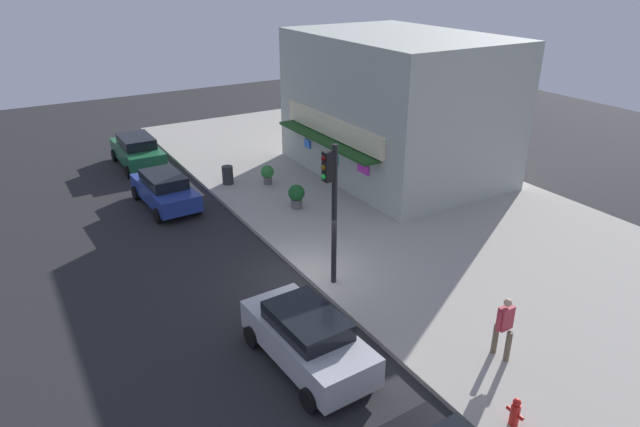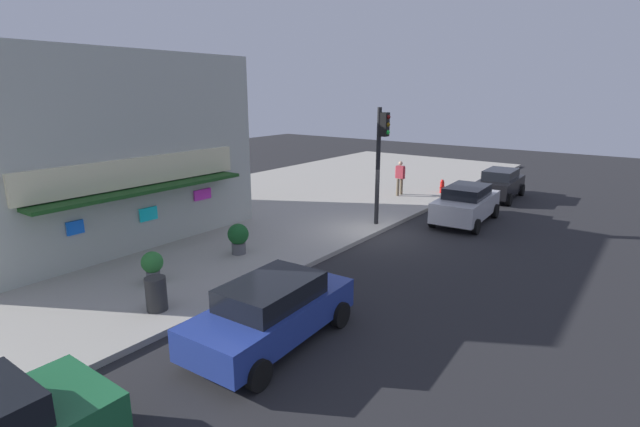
% 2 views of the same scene
% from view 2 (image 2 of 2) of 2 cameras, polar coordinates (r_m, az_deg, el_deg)
% --- Properties ---
extents(ground_plane, '(65.52, 65.52, 0.00)m').
position_cam_2_polar(ground_plane, '(19.21, 7.07, -2.59)').
color(ground_plane, '#232326').
extents(sidewalk, '(43.68, 13.73, 0.17)m').
position_cam_2_polar(sidewalk, '(23.20, -7.80, 0.63)').
color(sidewalk, '#A39E93').
rests_on(sidewalk, ground_plane).
extents(corner_building, '(10.70, 8.20, 6.84)m').
position_cam_2_polar(corner_building, '(20.33, -26.94, 7.23)').
color(corner_building, '#ADB2A8').
rests_on(corner_building, sidewalk).
extents(traffic_light, '(0.32, 0.58, 4.86)m').
position_cam_2_polar(traffic_light, '(19.52, 7.37, 7.57)').
color(traffic_light, black).
rests_on(traffic_light, sidewalk).
extents(fire_hydrant, '(0.47, 0.23, 0.74)m').
position_cam_2_polar(fire_hydrant, '(26.90, 14.58, 3.20)').
color(fire_hydrant, red).
rests_on(fire_hydrant, sidewalk).
extents(trash_can, '(0.54, 0.54, 0.89)m').
position_cam_2_polar(trash_can, '(12.96, -19.24, -9.17)').
color(trash_can, '#2D2D2D').
rests_on(trash_can, sidewalk).
extents(pedestrian, '(0.60, 0.57, 1.85)m').
position_cam_2_polar(pedestrian, '(25.70, 9.68, 4.45)').
color(pedestrian, brown).
rests_on(pedestrian, sidewalk).
extents(potted_plant_by_doorway, '(0.73, 0.73, 1.07)m').
position_cam_2_polar(potted_plant_by_doorway, '(16.50, -9.88, -2.80)').
color(potted_plant_by_doorway, '#59595B').
rests_on(potted_plant_by_doorway, sidewalk).
extents(potted_plant_by_window, '(0.64, 0.64, 0.94)m').
position_cam_2_polar(potted_plant_by_window, '(14.74, -19.66, -5.88)').
color(potted_plant_by_window, '#59595B').
rests_on(potted_plant_by_window, sidewalk).
extents(parked_car_silver, '(4.44, 2.23, 1.64)m').
position_cam_2_polar(parked_car_silver, '(21.63, 17.30, 1.16)').
color(parked_car_silver, '#B7B7BC').
rests_on(parked_car_silver, ground_plane).
extents(parked_car_black, '(4.18, 2.06, 1.57)m').
position_cam_2_polar(parked_car_black, '(27.11, 20.96, 3.41)').
color(parked_car_black, black).
rests_on(parked_car_black, ground_plane).
extents(parked_car_blue, '(4.44, 2.20, 1.54)m').
position_cam_2_polar(parked_car_blue, '(11.01, -5.86, -11.66)').
color(parked_car_blue, navy).
rests_on(parked_car_blue, ground_plane).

